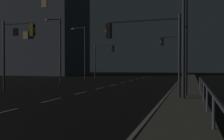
% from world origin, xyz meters
% --- Properties ---
extents(ground_plane, '(112.00, 112.00, 0.00)m').
position_xyz_m(ground_plane, '(0.00, 17.50, 0.00)').
color(ground_plane, black).
rests_on(ground_plane, ground).
extents(sidewalk_right, '(2.07, 77.00, 0.14)m').
position_xyz_m(sidewalk_right, '(7.29, 17.50, 0.07)').
color(sidewalk_right, gray).
rests_on(sidewalk_right, ground).
extents(lane_markings_center, '(0.14, 50.00, 0.01)m').
position_xyz_m(lane_markings_center, '(0.00, 21.00, 0.01)').
color(lane_markings_center, silver).
rests_on(lane_markings_center, ground).
extents(lane_edge_line, '(0.14, 53.00, 0.01)m').
position_xyz_m(lane_edge_line, '(6.00, 22.50, 0.01)').
color(lane_edge_line, silver).
rests_on(lane_edge_line, ground).
extents(traffic_light_near_left, '(2.94, 0.40, 5.43)m').
position_xyz_m(traffic_light_near_left, '(5.73, 26.33, 3.90)').
color(traffic_light_near_left, '#38383D').
rests_on(traffic_light_near_left, sidewalk_right).
extents(traffic_light_far_left, '(2.86, 0.39, 5.47)m').
position_xyz_m(traffic_light_far_left, '(-5.36, 12.85, 3.79)').
color(traffic_light_far_left, '#38383D').
rests_on(traffic_light_far_left, ground).
extents(traffic_light_near_right, '(4.66, 0.39, 4.81)m').
position_xyz_m(traffic_light_near_right, '(4.80, 11.47, 3.58)').
color(traffic_light_near_right, '#2D3033').
rests_on(traffic_light_near_right, sidewalk_right).
extents(traffic_light_far_right, '(3.28, 0.43, 5.33)m').
position_xyz_m(traffic_light_far_right, '(-5.21, 32.67, 3.72)').
color(traffic_light_far_right, '#38383D').
rests_on(traffic_light_far_right, ground).
extents(street_lamp_mid_block, '(1.56, 0.77, 6.83)m').
position_xyz_m(street_lamp_mid_block, '(7.49, 12.33, 4.24)').
color(street_lamp_mid_block, '#38383D').
rests_on(street_lamp_mid_block, sidewalk_right).
extents(street_lamp_across_street, '(0.57, 1.83, 8.30)m').
position_xyz_m(street_lamp_across_street, '(7.19, 11.23, 5.05)').
color(street_lamp_across_street, '#2D3033').
rests_on(street_lamp_across_street, sidewalk_right).
extents(street_lamp_median, '(2.14, 0.36, 7.45)m').
position_xyz_m(street_lamp_median, '(-6.96, 29.02, 4.48)').
color(street_lamp_median, '#2D3033').
rests_on(street_lamp_median, ground).
extents(street_lamp_far_end, '(1.75, 0.82, 7.39)m').
position_xyz_m(street_lamp_far_end, '(-6.96, 22.07, 4.42)').
color(street_lamp_far_end, '#2D3033').
rests_on(street_lamp_far_end, ground).
extents(barrier_fence, '(0.09, 18.12, 0.98)m').
position_xyz_m(barrier_fence, '(8.17, 7.02, 0.87)').
color(barrier_fence, '#59595E').
rests_on(barrier_fence, sidewalk_right).
extents(building_distant, '(20.16, 12.42, 29.70)m').
position_xyz_m(building_distant, '(-25.06, 44.98, 14.85)').
color(building_distant, '#4C515B').
rests_on(building_distant, ground).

